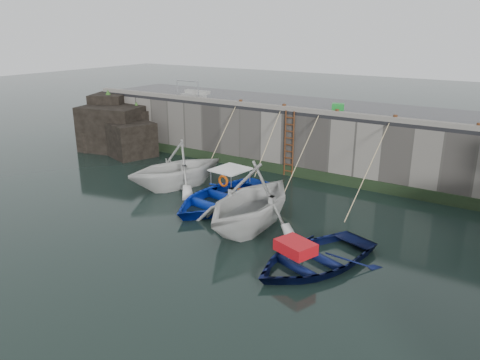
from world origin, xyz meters
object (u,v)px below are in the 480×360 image
Objects in this scene: ladder at (289,144)px; bollard_c at (337,112)px; bollard_d at (395,118)px; bollard_b at (284,107)px; boat_near_blacktrim at (251,227)px; fish_crate at (338,107)px; bollard_a at (241,102)px; bollard_e at (479,127)px; boat_near_white at (177,186)px; boat_near_blue at (223,204)px; boat_near_navy at (313,264)px.

ladder is 11.43× the size of bollard_c.
bollard_b is at bearing 180.00° from bollard_d.
boat_near_blacktrim is at bearing -115.01° from bollard_d.
fish_crate reaches higher than ladder.
ladder is 5.11m from bollard_d.
bollard_a is at bearing 173.62° from ladder.
fish_crate reaches higher than bollard_a.
bollard_e is (5.80, 0.00, 0.00)m from bollard_c.
boat_near_blacktrim is at bearing -133.66° from bollard_e.
fish_crate is at bearing 167.94° from bollard_e.
ladder is 3.47m from bollard_a.
ladder is at bearing -171.33° from bollard_c.
bollard_b is 1.00× the size of bollard_e.
bollard_a is at bearing 180.00° from bollard_b.
boat_near_white reaches higher than boat_near_blue.
boat_near_blacktrim is 7.68m from bollard_b.
bollard_c is at bearing 0.00° from bollard_b.
bollard_c is (-2.66, 7.87, 3.30)m from boat_near_navy.
boat_near_blue is 6.67m from bollard_a.
bollard_d reaches higher than boat_near_white.
boat_near_blacktrim is 9.65m from bollard_e.
boat_near_navy is 8.94m from bollard_c.
bollard_a reaches higher than boat_near_blue.
bollard_e reaches higher than boat_near_white.
bollard_b is at bearing 77.49° from boat_near_white.
boat_near_white is 1.03× the size of boat_near_navy.
fish_crate is 6.44m from bollard_e.
fish_crate is at bearing 128.34° from boat_near_navy.
boat_near_white is at bearing 174.22° from boat_near_blue.
boat_near_navy is at bearing -45.06° from bollard_a.
bollard_b is (-2.24, 6.56, 3.30)m from boat_near_blacktrim.
bollard_e is (8.47, 5.21, 3.30)m from boat_near_blue.
bollard_b is at bearing 143.67° from boat_near_navy.
fish_crate is (5.21, 5.91, 3.32)m from boat_near_white.
boat_near_blue is 6.17m from bollard_b.
boat_near_blue is 9.18× the size of fish_crate.
bollard_d is at bearing 0.00° from bollard_b.
boat_near_navy is (3.12, -1.31, 0.00)m from boat_near_blacktrim.
bollard_e reaches higher than boat_near_navy.
ladder is at bearing 103.22° from boat_near_blacktrim.
boat_near_white is 3.11m from boat_near_blue.
boat_near_blue is at bearing -95.47° from ladder.
boat_near_navy is at bearing -111.78° from bollard_e.
boat_near_white is at bearing -129.68° from ladder.
fish_crate is 2.04× the size of bollard_d.
bollard_d is at bearing 109.84° from boat_near_navy.
bollard_b is at bearing 96.60° from boat_near_blue.
ladder is at bearing -176.00° from bollard_d.
boat_near_white is 16.55× the size of bollard_d.
boat_near_navy is 16.05× the size of bollard_b.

